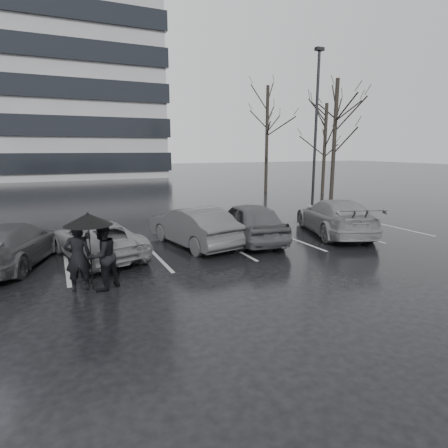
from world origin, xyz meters
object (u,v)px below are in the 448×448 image
car_west_c (11,245)px  car_east (335,217)px  tree_ne (325,149)px  car_west_b (97,240)px  pedestrian_right (102,256)px  tree_north (267,140)px  car_west_a (193,226)px  lamp_post (315,138)px  car_main (248,222)px  pedestrian_left (78,257)px  tree_east (334,142)px

car_west_c → car_east: (11.98, -0.67, 0.07)m
tree_ne → car_west_c: bearing=-151.8°
car_west_b → car_east: size_ratio=0.86×
pedestrian_right → tree_north: bearing=-165.4°
car_west_a → tree_ne: bearing=-154.4°
lamp_post → car_main: bearing=-143.0°
car_east → pedestrian_left: size_ratio=2.93×
car_west_b → tree_east: bearing=-168.8°
tree_north → car_main: bearing=-123.0°
car_west_b → car_west_c: 2.51m
car_east → tree_ne: size_ratio=0.73×
tree_east → tree_north: tree_north is taller
car_main → tree_east: size_ratio=0.56×
pedestrian_left → tree_east: tree_east is taller
tree_north → car_west_b: bearing=-136.1°
tree_east → lamp_post: bearing=-147.6°
lamp_post → tree_north: lamp_post is taller
car_west_a → lamp_post: lamp_post is taller
car_west_a → car_west_c: car_west_a is taller
car_east → lamp_post: size_ratio=0.56×
pedestrian_right → tree_ne: (18.68, 14.47, 2.62)m
car_east → tree_east: size_ratio=0.64×
car_main → car_west_c: size_ratio=0.97×
car_west_a → pedestrian_left: bearing=25.2°
tree_north → car_west_a: bearing=-129.1°
tree_east → tree_north: (-1.00, 7.00, 0.25)m
pedestrian_left → pedestrian_right: pedestrian_right is taller
car_west_b → pedestrian_right: (-0.18, -3.05, 0.27)m
car_main → tree_north: size_ratio=0.53×
pedestrian_left → tree_ne: 24.13m
car_main → tree_ne: (12.90, 11.47, 2.73)m
pedestrian_right → car_west_b: bearing=-127.8°
car_main → pedestrian_left: bearing=30.7°
car_west_a → tree_east: bearing=-161.2°
car_west_c → car_west_a: bearing=-160.3°
car_east → pedestrian_left: bearing=32.2°
car_main → tree_north: (9.40, 14.47, 3.48)m
car_main → lamp_post: 9.78m
tree_ne → car_main: bearing=-138.3°
tree_ne → tree_north: (-3.50, 3.00, 0.75)m
pedestrian_right → tree_north: tree_north is taller
car_west_c → tree_north: size_ratio=0.54×
car_east → pedestrian_right: pedestrian_right is taller
car_west_c → tree_north: bearing=-121.4°
lamp_post → tree_ne: size_ratio=1.30×
tree_east → tree_ne: 4.74m
car_west_b → car_west_c: car_west_c is taller
car_west_c → tree_north: tree_north is taller
lamp_post → tree_ne: (5.57, 5.95, -0.66)m
tree_ne → tree_east: bearing=-122.0°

